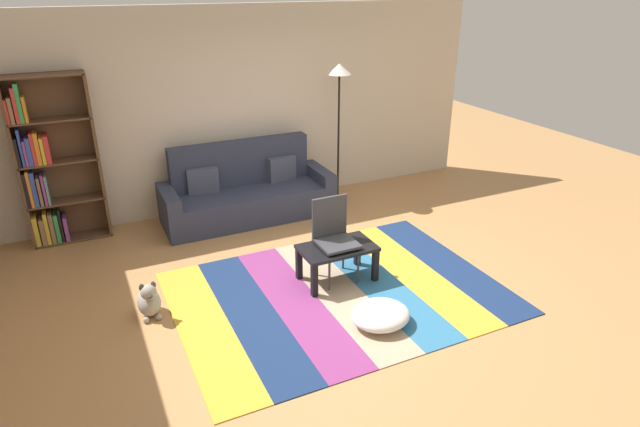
{
  "coord_description": "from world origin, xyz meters",
  "views": [
    {
      "loc": [
        -2.33,
        -4.48,
        3.01
      ],
      "look_at": [
        -0.03,
        0.34,
        0.65
      ],
      "focal_mm": 30.26,
      "sensor_mm": 36.0,
      "label": 1
    }
  ],
  "objects_px": {
    "bookshelf": "(49,168)",
    "tv_remote": "(340,248)",
    "couch": "(247,193)",
    "standing_lamp": "(339,88)",
    "coffee_table": "(337,252)",
    "dog": "(149,301)",
    "pouf": "(380,315)",
    "folding_chair": "(333,232)"
  },
  "relations": [
    {
      "from": "bookshelf",
      "to": "tv_remote",
      "type": "xyz_separation_m",
      "value": [
        2.63,
        -2.38,
        -0.53
      ]
    },
    {
      "from": "couch",
      "to": "tv_remote",
      "type": "distance_m",
      "value": 2.13
    },
    {
      "from": "bookshelf",
      "to": "standing_lamp",
      "type": "relative_size",
      "value": 1.04
    },
    {
      "from": "coffee_table",
      "to": "dog",
      "type": "xyz_separation_m",
      "value": [
        -1.93,
        0.19,
        -0.17
      ]
    },
    {
      "from": "pouf",
      "to": "folding_chair",
      "type": "height_order",
      "value": "folding_chair"
    },
    {
      "from": "standing_lamp",
      "to": "couch",
      "type": "bearing_deg",
      "value": -178.71
    },
    {
      "from": "pouf",
      "to": "tv_remote",
      "type": "height_order",
      "value": "tv_remote"
    },
    {
      "from": "couch",
      "to": "dog",
      "type": "distance_m",
      "value": 2.45
    },
    {
      "from": "couch",
      "to": "folding_chair",
      "type": "relative_size",
      "value": 2.51
    },
    {
      "from": "coffee_table",
      "to": "bookshelf",
      "type": "bearing_deg",
      "value": 138.63
    },
    {
      "from": "pouf",
      "to": "dog",
      "type": "xyz_separation_m",
      "value": [
        -1.92,
        1.09,
        0.05
      ]
    },
    {
      "from": "bookshelf",
      "to": "coffee_table",
      "type": "xyz_separation_m",
      "value": [
        2.63,
        -2.32,
        -0.61
      ]
    },
    {
      "from": "dog",
      "to": "pouf",
      "type": "bearing_deg",
      "value": -29.48
    },
    {
      "from": "couch",
      "to": "pouf",
      "type": "height_order",
      "value": "couch"
    },
    {
      "from": "couch",
      "to": "pouf",
      "type": "relative_size",
      "value": 3.98
    },
    {
      "from": "couch",
      "to": "coffee_table",
      "type": "relative_size",
      "value": 2.84
    },
    {
      "from": "bookshelf",
      "to": "tv_remote",
      "type": "distance_m",
      "value": 3.59
    },
    {
      "from": "bookshelf",
      "to": "couch",
      "type": "bearing_deg",
      "value": -7.02
    },
    {
      "from": "coffee_table",
      "to": "couch",
      "type": "bearing_deg",
      "value": 99.08
    },
    {
      "from": "dog",
      "to": "standing_lamp",
      "type": "distance_m",
      "value": 3.83
    },
    {
      "from": "bookshelf",
      "to": "dog",
      "type": "height_order",
      "value": "bookshelf"
    },
    {
      "from": "coffee_table",
      "to": "dog",
      "type": "height_order",
      "value": "coffee_table"
    },
    {
      "from": "dog",
      "to": "folding_chair",
      "type": "distance_m",
      "value": 1.97
    },
    {
      "from": "folding_chair",
      "to": "tv_remote",
      "type": "bearing_deg",
      "value": -40.0
    },
    {
      "from": "tv_remote",
      "to": "coffee_table",
      "type": "bearing_deg",
      "value": 89.87
    },
    {
      "from": "pouf",
      "to": "folding_chair",
      "type": "relative_size",
      "value": 0.63
    },
    {
      "from": "bookshelf",
      "to": "dog",
      "type": "relative_size",
      "value": 5.1
    },
    {
      "from": "tv_remote",
      "to": "folding_chair",
      "type": "height_order",
      "value": "folding_chair"
    },
    {
      "from": "couch",
      "to": "standing_lamp",
      "type": "bearing_deg",
      "value": 1.29
    },
    {
      "from": "standing_lamp",
      "to": "folding_chair",
      "type": "relative_size",
      "value": 2.16
    },
    {
      "from": "tv_remote",
      "to": "standing_lamp",
      "type": "bearing_deg",
      "value": 68.16
    },
    {
      "from": "tv_remote",
      "to": "folding_chair",
      "type": "bearing_deg",
      "value": 92.99
    },
    {
      "from": "couch",
      "to": "coffee_table",
      "type": "distance_m",
      "value": 2.06
    },
    {
      "from": "pouf",
      "to": "standing_lamp",
      "type": "distance_m",
      "value": 3.5
    },
    {
      "from": "standing_lamp",
      "to": "coffee_table",
      "type": "bearing_deg",
      "value": -117.42
    },
    {
      "from": "bookshelf",
      "to": "pouf",
      "type": "distance_m",
      "value": 4.24
    },
    {
      "from": "coffee_table",
      "to": "folding_chair",
      "type": "relative_size",
      "value": 0.88
    },
    {
      "from": "couch",
      "to": "pouf",
      "type": "xyz_separation_m",
      "value": [
        0.32,
        -2.93,
        -0.23
      ]
    },
    {
      "from": "bookshelf",
      "to": "folding_chair",
      "type": "distance_m",
      "value": 3.47
    },
    {
      "from": "standing_lamp",
      "to": "tv_remote",
      "type": "distance_m",
      "value": 2.67
    },
    {
      "from": "coffee_table",
      "to": "tv_remote",
      "type": "height_order",
      "value": "tv_remote"
    },
    {
      "from": "dog",
      "to": "standing_lamp",
      "type": "height_order",
      "value": "standing_lamp"
    }
  ]
}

